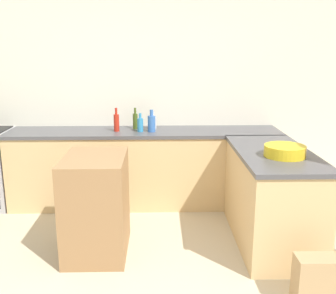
% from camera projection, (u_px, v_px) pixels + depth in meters
% --- Properties ---
extents(wall_back, '(8.00, 0.06, 2.70)m').
position_uv_depth(wall_back, '(145.00, 90.00, 4.82)').
color(wall_back, silver).
rests_on(wall_back, ground_plane).
extents(counter_back, '(3.19, 0.62, 0.91)m').
position_uv_depth(counter_back, '(145.00, 167.00, 4.72)').
color(counter_back, '#D6B27A').
rests_on(counter_back, ground_plane).
extents(counter_peninsula, '(0.69, 1.41, 0.91)m').
position_uv_depth(counter_peninsula, '(271.00, 196.00, 3.80)').
color(counter_peninsula, '#D6B27A').
rests_on(counter_peninsula, ground_plane).
extents(island_table, '(0.55, 0.74, 0.92)m').
position_uv_depth(island_table, '(96.00, 205.00, 3.58)').
color(island_table, '#997047').
rests_on(island_table, ground_plane).
extents(mixing_bowl, '(0.36, 0.36, 0.10)m').
position_uv_depth(mixing_bowl, '(285.00, 151.00, 3.49)').
color(mixing_bowl, yellow).
rests_on(mixing_bowl, counter_peninsula).
extents(water_bottle_blue, '(0.09, 0.09, 0.26)m').
position_uv_depth(water_bottle_blue, '(152.00, 123.00, 4.52)').
color(water_bottle_blue, '#386BB7').
rests_on(water_bottle_blue, counter_back).
extents(vinegar_bottle_clear, '(0.09, 0.09, 0.22)m').
position_uv_depth(vinegar_bottle_clear, '(153.00, 122.00, 4.68)').
color(vinegar_bottle_clear, silver).
rests_on(vinegar_bottle_clear, counter_back).
extents(olive_oil_bottle, '(0.06, 0.06, 0.25)m').
position_uv_depth(olive_oil_bottle, '(135.00, 120.00, 4.69)').
color(olive_oil_bottle, '#475B1E').
rests_on(olive_oil_bottle, counter_back).
extents(dish_soap_bottle, '(0.07, 0.07, 0.21)m').
position_uv_depth(dish_soap_bottle, '(140.00, 124.00, 4.53)').
color(dish_soap_bottle, '#338CBF').
rests_on(dish_soap_bottle, counter_back).
extents(hot_sauce_bottle, '(0.06, 0.06, 0.27)m').
position_uv_depth(hot_sauce_bottle, '(116.00, 122.00, 4.54)').
color(hot_sauce_bottle, red).
rests_on(hot_sauce_bottle, counter_back).
extents(paper_bag, '(0.32, 0.18, 0.38)m').
position_uv_depth(paper_bag, '(316.00, 281.00, 2.88)').
color(paper_bag, tan).
rests_on(paper_bag, ground_plane).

